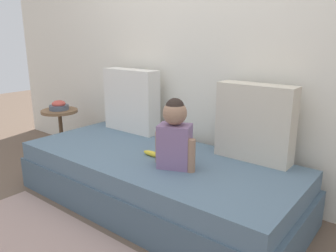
{
  "coord_description": "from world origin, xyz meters",
  "views": [
    {
      "loc": [
        1.53,
        -1.77,
        1.27
      ],
      "look_at": [
        0.13,
        0.0,
        0.65
      ],
      "focal_mm": 35.34,
      "sensor_mm": 36.0,
      "label": 1
    }
  ],
  "objects_px": {
    "couch": "(155,180)",
    "toddler": "(175,134)",
    "side_table": "(60,121)",
    "banana": "(153,154)",
    "throw_pillow_right": "(255,123)",
    "throw_pillow_left": "(131,101)",
    "fruit_bowl": "(59,106)"
  },
  "relations": [
    {
      "from": "toddler",
      "to": "couch",
      "type": "bearing_deg",
      "value": 161.06
    },
    {
      "from": "toddler",
      "to": "side_table",
      "type": "distance_m",
      "value": 1.76
    },
    {
      "from": "throw_pillow_left",
      "to": "throw_pillow_right",
      "type": "height_order",
      "value": "throw_pillow_left"
    },
    {
      "from": "throw_pillow_left",
      "to": "throw_pillow_right",
      "type": "xyz_separation_m",
      "value": [
        1.22,
        0.0,
        -0.01
      ]
    },
    {
      "from": "throw_pillow_left",
      "to": "toddler",
      "type": "bearing_deg",
      "value": -28.41
    },
    {
      "from": "toddler",
      "to": "banana",
      "type": "bearing_deg",
      "value": 166.97
    },
    {
      "from": "throw_pillow_left",
      "to": "toddler",
      "type": "height_order",
      "value": "throw_pillow_left"
    },
    {
      "from": "couch",
      "to": "throw_pillow_right",
      "type": "relative_size",
      "value": 4.04
    },
    {
      "from": "couch",
      "to": "throw_pillow_left",
      "type": "distance_m",
      "value": 0.87
    },
    {
      "from": "couch",
      "to": "banana",
      "type": "relative_size",
      "value": 13.03
    },
    {
      "from": "side_table",
      "to": "banana",
      "type": "bearing_deg",
      "value": -7.87
    },
    {
      "from": "couch",
      "to": "side_table",
      "type": "relative_size",
      "value": 4.28
    },
    {
      "from": "throw_pillow_right",
      "to": "banana",
      "type": "distance_m",
      "value": 0.77
    },
    {
      "from": "couch",
      "to": "fruit_bowl",
      "type": "height_order",
      "value": "fruit_bowl"
    },
    {
      "from": "side_table",
      "to": "couch",
      "type": "bearing_deg",
      "value": -6.78
    },
    {
      "from": "throw_pillow_left",
      "to": "throw_pillow_right",
      "type": "relative_size",
      "value": 1.05
    },
    {
      "from": "throw_pillow_left",
      "to": "banana",
      "type": "relative_size",
      "value": 3.38
    },
    {
      "from": "throw_pillow_right",
      "to": "toddler",
      "type": "xyz_separation_m",
      "value": [
        -0.36,
        -0.47,
        -0.04
      ]
    },
    {
      "from": "banana",
      "to": "fruit_bowl",
      "type": "xyz_separation_m",
      "value": [
        -1.48,
        0.2,
        0.14
      ]
    },
    {
      "from": "couch",
      "to": "banana",
      "type": "distance_m",
      "value": 0.23
    },
    {
      "from": "couch",
      "to": "toddler",
      "type": "bearing_deg",
      "value": -18.94
    },
    {
      "from": "throw_pillow_left",
      "to": "fruit_bowl",
      "type": "xyz_separation_m",
      "value": [
        -0.87,
        -0.2,
        -0.13
      ]
    },
    {
      "from": "couch",
      "to": "toddler",
      "type": "distance_m",
      "value": 0.51
    },
    {
      "from": "toddler",
      "to": "side_table",
      "type": "bearing_deg",
      "value": 171.38
    },
    {
      "from": "throw_pillow_right",
      "to": "couch",
      "type": "bearing_deg",
      "value": -148.08
    },
    {
      "from": "fruit_bowl",
      "to": "side_table",
      "type": "bearing_deg",
      "value": 180.0
    },
    {
      "from": "banana",
      "to": "couch",
      "type": "bearing_deg",
      "value": 96.25
    },
    {
      "from": "throw_pillow_left",
      "to": "side_table",
      "type": "xyz_separation_m",
      "value": [
        -0.87,
        -0.2,
        -0.29
      ]
    },
    {
      "from": "throw_pillow_left",
      "to": "banana",
      "type": "height_order",
      "value": "throw_pillow_left"
    },
    {
      "from": "throw_pillow_right",
      "to": "fruit_bowl",
      "type": "relative_size",
      "value": 2.75
    },
    {
      "from": "throw_pillow_right",
      "to": "banana",
      "type": "relative_size",
      "value": 3.23
    },
    {
      "from": "throw_pillow_right",
      "to": "toddler",
      "type": "bearing_deg",
      "value": -127.46
    }
  ]
}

